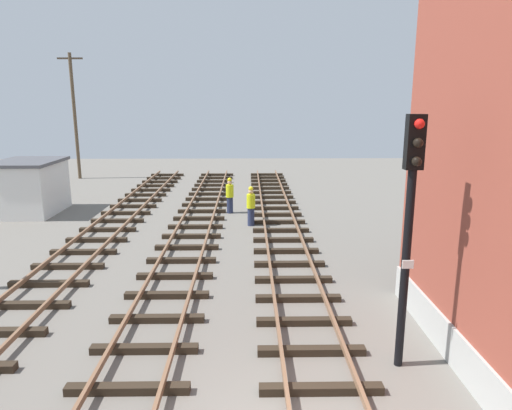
% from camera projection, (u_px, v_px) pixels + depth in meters
% --- Properties ---
extents(signal_mast, '(0.36, 0.40, 5.49)m').
position_uv_depth(signal_mast, '(410.00, 215.00, 9.47)').
color(signal_mast, black).
rests_on(signal_mast, ground).
extents(control_hut, '(3.00, 3.80, 2.76)m').
position_uv_depth(control_hut, '(29.00, 187.00, 23.78)').
color(control_hut, silver).
rests_on(control_hut, ground).
extents(parked_car_silver, '(4.20, 2.04, 1.76)m').
position_uv_depth(parked_car_silver, '(17.00, 176.00, 30.21)').
color(parked_car_silver, '#B7B7BC').
rests_on(parked_car_silver, ground).
extents(utility_pole_far, '(1.80, 0.24, 9.10)m').
position_uv_depth(utility_pole_far, '(75.00, 115.00, 33.75)').
color(utility_pole_far, brown).
rests_on(utility_pole_far, ground).
extents(track_worker_foreground, '(0.40, 0.40, 1.87)m').
position_uv_depth(track_worker_foreground, '(251.00, 206.00, 21.47)').
color(track_worker_foreground, '#262D4C').
rests_on(track_worker_foreground, ground).
extents(track_worker_distant, '(0.40, 0.40, 1.87)m').
position_uv_depth(track_worker_distant, '(230.00, 196.00, 23.88)').
color(track_worker_distant, '#262D4C').
rests_on(track_worker_distant, ground).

